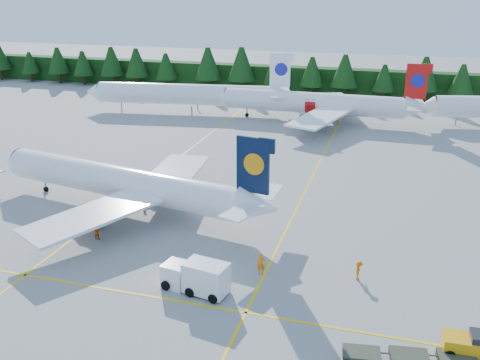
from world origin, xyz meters
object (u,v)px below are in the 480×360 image
(service_truck, at_px, (195,276))
(baggage_tug, at_px, (469,345))
(airliner_navy, at_px, (115,182))
(airliner_red, at_px, (308,103))

(service_truck, relative_size, baggage_tug, 1.84)
(service_truck, distance_m, baggage_tug, 20.89)
(baggage_tug, bearing_deg, service_truck, 171.64)
(airliner_navy, distance_m, baggage_tug, 39.14)
(service_truck, xyz_separation_m, baggage_tug, (20.74, -2.43, -0.52))
(airliner_red, bearing_deg, baggage_tug, -70.18)
(service_truck, bearing_deg, baggage_tug, 2.92)
(baggage_tug, bearing_deg, airliner_navy, 153.75)
(airliner_navy, bearing_deg, airliner_red, 83.59)
(airliner_navy, xyz_separation_m, baggage_tug, (35.53, -16.24, -2.29))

